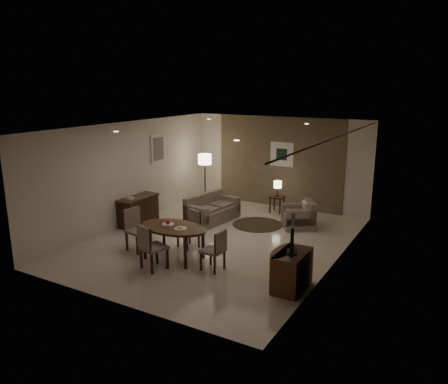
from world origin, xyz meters
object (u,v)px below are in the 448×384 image
Objects in this scene: console_desk at (139,211)px; chair_far at (188,230)px; chair_right at (213,250)px; armchair at (298,214)px; dining_table at (174,243)px; chair_near at (154,247)px; chair_left at (138,230)px; floor_lamp at (205,180)px; side_table at (277,204)px; tv_cabinet at (292,271)px; sofa at (213,208)px.

console_desk is 1.42× the size of chair_far.
chair_right reaches higher than armchair.
dining_table is 1.62× the size of chair_near.
dining_table is 1.61× the size of chair_left.
chair_far is at bearing -63.85° from floor_lamp.
armchair is at bearing -44.11° from side_table.
floor_lamp reaches higher than chair_left.
armchair is 0.51× the size of floor_lamp.
armchair reaches higher than tv_cabinet.
sofa reaches higher than tv_cabinet.
console_desk is at bearing 178.43° from chair_far.
floor_lamp is at bearing 46.44° from sofa.
sofa is (-0.54, 1.94, -0.06)m from chair_far.
floor_lamp is at bearing 113.31° from dining_table.
chair_right is at bearing -141.36° from sofa.
side_table is at bearing 116.29° from tv_cabinet.
chair_right reaches higher than sofa.
chair_left is 1.18× the size of armchair.
side_table is (0.66, 3.57, -0.18)m from chair_far.
console_desk is 2.59m from floor_lamp.
tv_cabinet is 4.83m from side_table.
tv_cabinet is at bearing 2.62° from chair_far.
sofa is at bearing -144.58° from chair_right.
floor_lamp is (-0.73, 3.94, 0.31)m from chair_left.
chair_left is (-0.86, -0.70, 0.05)m from chair_far.
chair_left is (-0.96, -0.01, 0.12)m from dining_table.
sofa is (-0.61, 3.26, -0.11)m from chair_near.
chair_right is at bearing -83.96° from side_table.
armchair is at bearing -66.24° from sofa.
floor_lamp is (-3.26, 0.65, 0.43)m from armchair.
floor_lamp is (0.50, 2.51, 0.41)m from console_desk.
chair_right is 3.41m from armchair.
console_desk is 2.22m from chair_far.
tv_cabinet is 3.54m from armchair.
side_table is (2.75, 2.83, -0.13)m from console_desk.
side_table is at bearing -79.61° from chair_near.
chair_near is at bearing -162.08° from sofa.
sofa is 1.73m from floor_lamp.
chair_far is 0.55× the size of sofa.
chair_left is at bearing -79.48° from floor_lamp.
console_desk is at bearing 147.03° from dining_table.
chair_far is (2.09, -0.74, 0.05)m from console_desk.
chair_left is at bearing -179.69° from sofa.
console_desk reaches higher than armchair.
tv_cabinet is at bearing -79.23° from chair_left.
sofa is at bearing 140.93° from tv_cabinet.
armchair is at bearing 174.94° from chair_right.
chair_right is 0.55× the size of sofa.
dining_table is at bearing -66.69° from floor_lamp.
tv_cabinet reaches higher than side_table.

